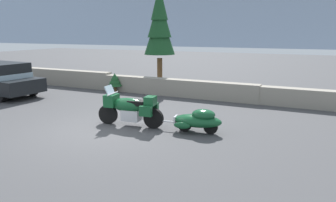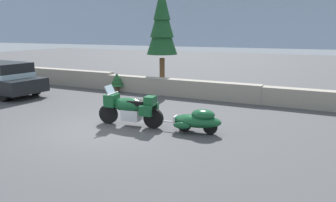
{
  "view_description": "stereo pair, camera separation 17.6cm",
  "coord_description": "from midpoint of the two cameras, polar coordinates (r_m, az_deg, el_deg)",
  "views": [
    {
      "loc": [
        6.0,
        -7.84,
        3.06
      ],
      "look_at": [
        1.77,
        1.28,
        0.85
      ],
      "focal_mm": 33.54,
      "sensor_mm": 36.0,
      "label": 1
    },
    {
      "loc": [
        6.16,
        -7.76,
        3.06
      ],
      "look_at": [
        1.77,
        1.28,
        0.85
      ],
      "focal_mm": 33.54,
      "sensor_mm": 36.0,
      "label": 2
    }
  ],
  "objects": [
    {
      "name": "ground_plane",
      "position": [
        10.35,
        -12.47,
        -5.09
      ],
      "size": [
        80.0,
        80.0,
        0.0
      ],
      "primitive_type": "plane",
      "color": "#424244"
    },
    {
      "name": "stone_guard_wall",
      "position": [
        15.53,
        -0.33,
        2.63
      ],
      "size": [
        24.0,
        0.62,
        0.93
      ],
      "color": "gray",
      "rests_on": "ground"
    },
    {
      "name": "distant_ridgeline",
      "position": [
        104.14,
        22.27,
        14.22
      ],
      "size": [
        240.0,
        80.0,
        16.0
      ],
      "primitive_type": "cube",
      "color": "#8C9EB7",
      "rests_on": "ground"
    },
    {
      "name": "touring_motorcycle",
      "position": [
        10.43,
        -7.43,
        -1.23
      ],
      "size": [
        2.31,
        0.9,
        1.33
      ],
      "color": "black",
      "rests_on": "ground"
    },
    {
      "name": "car_shaped_trailer",
      "position": [
        9.73,
        4.95,
        -3.44
      ],
      "size": [
        2.23,
        0.89,
        0.76
      ],
      "color": "black",
      "rests_on": "ground"
    },
    {
      "name": "pine_tree_tall",
      "position": [
        17.8,
        -1.85,
        13.92
      ],
      "size": [
        1.72,
        1.72,
        5.64
      ],
      "color": "brown",
      "rests_on": "ground"
    },
    {
      "name": "pine_sapling_near",
      "position": [
        16.55,
        -9.93,
        3.72
      ],
      "size": [
        0.76,
        0.76,
        0.99
      ],
      "color": "brown",
      "rests_on": "ground"
    }
  ]
}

